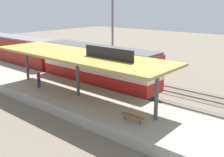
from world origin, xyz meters
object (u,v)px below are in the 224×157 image
light_mast (113,7)px  person_waiting (39,78)px  platform_bench (132,116)px  locomotive (97,67)px  passenger_carriage_single (10,49)px

light_mast → person_waiting: bearing=-172.5°
platform_bench → person_waiting: person_waiting is taller
platform_bench → locomotive: locomotive is taller
platform_bench → person_waiting: 11.71m
locomotive → passenger_carriage_single: locomotive is taller
platform_bench → light_mast: bearing=44.2°
person_waiting → locomotive: bearing=-26.4°
locomotive → passenger_carriage_single: bearing=90.0°
passenger_carriage_single → person_waiting: bearing=-109.8°
passenger_carriage_single → person_waiting: (-5.49, -15.27, -0.46)m
locomotive → passenger_carriage_single: size_ratio=0.72×
platform_bench → person_waiting: size_ratio=0.99×
platform_bench → locomotive: 10.83m
passenger_carriage_single → person_waiting: passenger_carriage_single is taller
light_mast → locomotive: bearing=-150.2°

